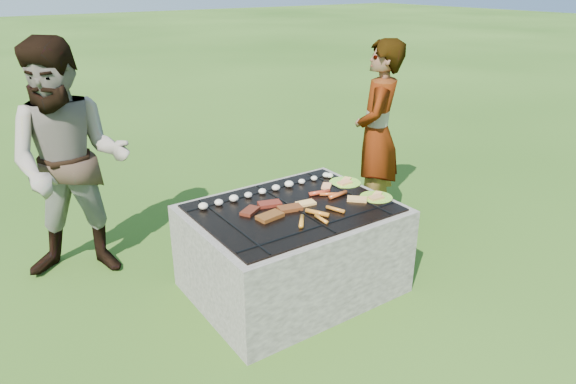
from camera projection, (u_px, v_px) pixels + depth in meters
The scene contains 10 objects.
lawn at pixel (292, 287), 3.55m from camera, with size 60.00×60.00×0.00m, color #234711.
fire_pit at pixel (292, 252), 3.44m from camera, with size 1.30×1.00×0.62m.
mushrooms at pixel (268, 190), 3.53m from camera, with size 1.07×0.08×0.04m.
pork_slabs at pixel (271, 210), 3.24m from camera, with size 0.39×0.28×0.02m.
sausages at pixel (323, 205), 3.31m from camera, with size 0.58×0.42×0.03m.
bread_on_grate at pixel (332, 197), 3.44m from camera, with size 0.46×0.43×0.02m.
plate_far at pixel (345, 183), 3.71m from camera, with size 0.28×0.28×0.03m.
plate_near at pixel (376, 197), 3.46m from camera, with size 0.23×0.23×0.03m.
cook at pixel (377, 135), 4.26m from camera, with size 0.57×0.37×1.55m, color #A6948A.
bystander at pixel (71, 164), 3.44m from camera, with size 0.81×0.63×1.66m, color #A29287.
Camera 1 is at (-1.73, -2.47, 1.99)m, focal length 32.00 mm.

